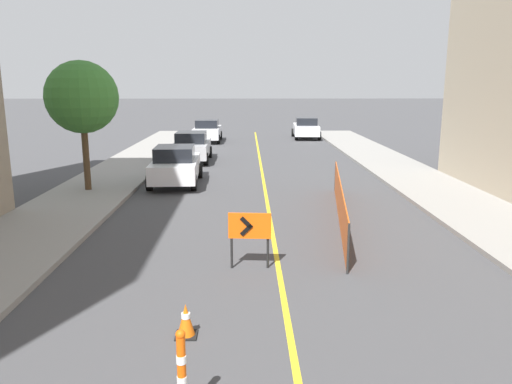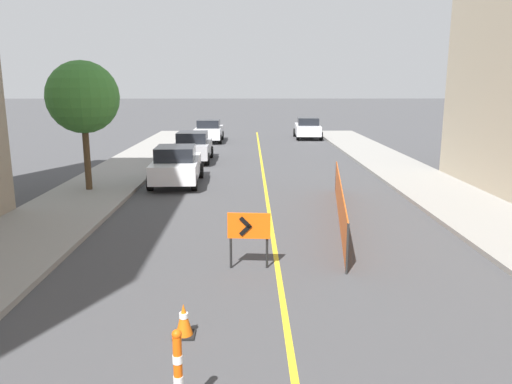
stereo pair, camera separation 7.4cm
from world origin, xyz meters
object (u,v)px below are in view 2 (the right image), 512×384
object	(u,v)px
arrow_barricade_primary	(249,229)
parked_car_curb_far	(209,131)
traffic_cone_fifth	(184,320)
parked_car_opposite_side	(308,128)
parked_car_curb_near	(177,165)
street_tree_left_near	(83,98)
parked_car_curb_mid	(193,147)
delineator_post_rear	(178,380)

from	to	relation	value
arrow_barricade_primary	parked_car_curb_far	distance (m)	25.34
traffic_cone_fifth	parked_car_opposite_side	xyz separation A→B (m)	(5.50, 30.46, 0.52)
parked_car_curb_near	arrow_barricade_primary	bearing A→B (deg)	-75.48
street_tree_left_near	parked_car_curb_far	bearing A→B (deg)	79.35
parked_car_curb_near	parked_car_curb_mid	xyz separation A→B (m)	(-0.01, 6.22, 0.00)
parked_car_opposite_side	street_tree_left_near	bearing A→B (deg)	-115.57
arrow_barricade_primary	traffic_cone_fifth	bearing A→B (deg)	-104.61
parked_car_curb_mid	parked_car_curb_far	xyz separation A→B (m)	(0.12, 9.27, 0.00)
delineator_post_rear	parked_car_curb_near	size ratio (longest dim) A/B	0.27
parked_car_opposite_side	traffic_cone_fifth	bearing A→B (deg)	-97.17
parked_car_curb_far	parked_car_opposite_side	xyz separation A→B (m)	(7.32, 2.18, 0.00)
parked_car_curb_mid	parked_car_curb_far	world-z (taller)	same
parked_car_curb_near	parked_car_curb_far	bearing A→B (deg)	86.95
delineator_post_rear	parked_car_curb_near	bearing A→B (deg)	98.19
arrow_barricade_primary	parked_car_opposite_side	size ratio (longest dim) A/B	0.29
arrow_barricade_primary	parked_car_curb_mid	bearing A→B (deg)	105.00
arrow_barricade_primary	parked_car_curb_mid	size ratio (longest dim) A/B	0.29
arrow_barricade_primary	street_tree_left_near	distance (m)	10.45
parked_car_opposite_side	parked_car_curb_mid	bearing A→B (deg)	-119.95
parked_car_curb_far	delineator_post_rear	bearing A→B (deg)	-86.44
delineator_post_rear	street_tree_left_near	xyz separation A→B (m)	(-5.25, 13.19, 3.07)
parked_car_curb_near	street_tree_left_near	size ratio (longest dim) A/B	0.92
traffic_cone_fifth	street_tree_left_near	xyz separation A→B (m)	(-5.04, 11.15, 3.30)
parked_car_curb_near	parked_car_curb_far	world-z (taller)	same
arrow_barricade_primary	parked_car_curb_far	bearing A→B (deg)	100.85
parked_car_opposite_side	street_tree_left_near	distance (m)	22.17
parked_car_opposite_side	street_tree_left_near	xyz separation A→B (m)	(-10.54, -19.30, 2.78)
traffic_cone_fifth	parked_car_curb_mid	xyz separation A→B (m)	(-1.94, 19.01, 0.52)
parked_car_curb_near	street_tree_left_near	distance (m)	4.48
delineator_post_rear	traffic_cone_fifth	bearing A→B (deg)	95.67
traffic_cone_fifth	parked_car_curb_mid	bearing A→B (deg)	95.84
parked_car_curb_mid	arrow_barricade_primary	bearing A→B (deg)	-80.28
parked_car_curb_mid	parked_car_curb_far	bearing A→B (deg)	88.30
delineator_post_rear	parked_car_curb_far	distance (m)	30.38
parked_car_curb_mid	street_tree_left_near	world-z (taller)	street_tree_left_near
arrow_barricade_primary	parked_car_curb_far	world-z (taller)	parked_car_curb_far
parked_car_curb_near	parked_car_opposite_side	distance (m)	19.17
traffic_cone_fifth	delineator_post_rear	distance (m)	2.06
traffic_cone_fifth	street_tree_left_near	distance (m)	12.68
parked_car_curb_far	traffic_cone_fifth	bearing A→B (deg)	-86.58
parked_car_opposite_side	street_tree_left_near	world-z (taller)	street_tree_left_near
traffic_cone_fifth	parked_car_opposite_side	distance (m)	30.95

